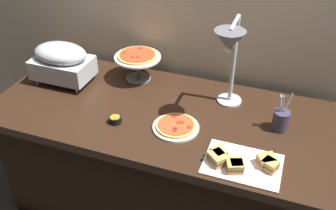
{
  "coord_description": "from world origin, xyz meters",
  "views": [
    {
      "loc": [
        0.62,
        -1.59,
        1.98
      ],
      "look_at": [
        0.05,
        0.0,
        0.81
      ],
      "focal_mm": 40.26,
      "sensor_mm": 36.0,
      "label": 1
    }
  ],
  "objects_px": {
    "pizza_plate_front": "(176,126)",
    "sandwich_platter": "(241,163)",
    "pizza_plate_center": "(138,59)",
    "utensil_holder": "(281,120)",
    "chafing_dish": "(62,61)",
    "sauce_cup_near": "(115,119)",
    "heat_lamp": "(230,48)"
  },
  "relations": [
    {
      "from": "pizza_plate_front",
      "to": "sandwich_platter",
      "type": "xyz_separation_m",
      "value": [
        0.37,
        -0.17,
        0.01
      ]
    },
    {
      "from": "pizza_plate_center",
      "to": "utensil_holder",
      "type": "relative_size",
      "value": 1.31
    },
    {
      "from": "pizza_plate_center",
      "to": "utensil_holder",
      "type": "bearing_deg",
      "value": -14.07
    },
    {
      "from": "chafing_dish",
      "to": "pizza_plate_center",
      "type": "bearing_deg",
      "value": 24.24
    },
    {
      "from": "chafing_dish",
      "to": "pizza_plate_center",
      "type": "distance_m",
      "value": 0.46
    },
    {
      "from": "sandwich_platter",
      "to": "sauce_cup_near",
      "type": "distance_m",
      "value": 0.7
    },
    {
      "from": "chafing_dish",
      "to": "utensil_holder",
      "type": "height_order",
      "value": "chafing_dish"
    },
    {
      "from": "pizza_plate_front",
      "to": "pizza_plate_center",
      "type": "distance_m",
      "value": 0.57
    },
    {
      "from": "sauce_cup_near",
      "to": "pizza_plate_center",
      "type": "bearing_deg",
      "value": 98.27
    },
    {
      "from": "chafing_dish",
      "to": "utensil_holder",
      "type": "relative_size",
      "value": 1.61
    },
    {
      "from": "chafing_dish",
      "to": "heat_lamp",
      "type": "bearing_deg",
      "value": -1.56
    },
    {
      "from": "pizza_plate_front",
      "to": "utensil_holder",
      "type": "xyz_separation_m",
      "value": [
        0.51,
        0.18,
        0.05
      ]
    },
    {
      "from": "sandwich_platter",
      "to": "pizza_plate_center",
      "type": "bearing_deg",
      "value": 143.22
    },
    {
      "from": "utensil_holder",
      "to": "chafing_dish",
      "type": "bearing_deg",
      "value": 178.44
    },
    {
      "from": "utensil_holder",
      "to": "pizza_plate_front",
      "type": "bearing_deg",
      "value": -160.81
    },
    {
      "from": "heat_lamp",
      "to": "sandwich_platter",
      "type": "bearing_deg",
      "value": -65.0
    },
    {
      "from": "pizza_plate_front",
      "to": "utensil_holder",
      "type": "relative_size",
      "value": 1.12
    },
    {
      "from": "chafing_dish",
      "to": "pizza_plate_front",
      "type": "bearing_deg",
      "value": -14.76
    },
    {
      "from": "sauce_cup_near",
      "to": "utensil_holder",
      "type": "distance_m",
      "value": 0.86
    },
    {
      "from": "pizza_plate_center",
      "to": "chafing_dish",
      "type": "bearing_deg",
      "value": -155.76
    },
    {
      "from": "chafing_dish",
      "to": "pizza_plate_front",
      "type": "height_order",
      "value": "chafing_dish"
    },
    {
      "from": "pizza_plate_front",
      "to": "utensil_holder",
      "type": "height_order",
      "value": "utensil_holder"
    },
    {
      "from": "heat_lamp",
      "to": "pizza_plate_center",
      "type": "bearing_deg",
      "value": 160.05
    },
    {
      "from": "sandwich_platter",
      "to": "utensil_holder",
      "type": "relative_size",
      "value": 1.62
    },
    {
      "from": "pizza_plate_center",
      "to": "pizza_plate_front",
      "type": "bearing_deg",
      "value": -45.99
    },
    {
      "from": "heat_lamp",
      "to": "sandwich_platter",
      "type": "xyz_separation_m",
      "value": [
        0.16,
        -0.35,
        -0.39
      ]
    },
    {
      "from": "chafing_dish",
      "to": "sauce_cup_near",
      "type": "bearing_deg",
      "value": -29.4
    },
    {
      "from": "heat_lamp",
      "to": "pizza_plate_center",
      "type": "distance_m",
      "value": 0.69
    },
    {
      "from": "heat_lamp",
      "to": "sauce_cup_near",
      "type": "distance_m",
      "value": 0.7
    },
    {
      "from": "chafing_dish",
      "to": "sandwich_platter",
      "type": "distance_m",
      "value": 1.24
    },
    {
      "from": "heat_lamp",
      "to": "pizza_plate_front",
      "type": "bearing_deg",
      "value": -138.39
    },
    {
      "from": "sauce_cup_near",
      "to": "chafing_dish",
      "type": "bearing_deg",
      "value": 150.6
    }
  ]
}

